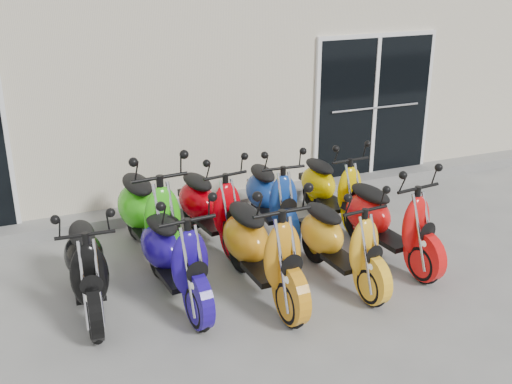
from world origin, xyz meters
TOP-DOWN VIEW (x-y plane):
  - ground at (0.00, 0.00)m, footprint 80.00×80.00m
  - building at (0.00, 5.20)m, footprint 14.00×6.00m
  - front_step at (0.00, 2.02)m, footprint 14.00×0.40m
  - door_right at (2.60, 2.17)m, footprint 2.02×0.08m
  - scooter_front_black at (-2.13, -0.08)m, footprint 0.73×1.77m
  - scooter_front_blue at (-1.26, -0.24)m, footprint 0.81×1.87m
  - scooter_front_orange_a at (-0.37, -0.48)m, footprint 0.78×1.95m
  - scooter_front_orange_b at (0.55, -0.53)m, footprint 0.77×1.74m
  - scooter_front_red at (1.33, -0.31)m, footprint 0.86×1.85m
  - scooter_back_green at (-1.27, 0.80)m, footprint 0.89×2.05m
  - scooter_back_red at (-0.47, 0.93)m, footprint 0.88×1.82m
  - scooter_back_blue at (0.36, 0.94)m, footprint 0.75×1.76m
  - scooter_back_yellow at (1.26, 0.97)m, footprint 0.69×1.70m

SIDE VIEW (x-z plane):
  - ground at x=0.00m, z-range 0.00..0.00m
  - front_step at x=0.00m, z-range 0.00..0.15m
  - scooter_back_yellow at x=1.26m, z-range 0.00..1.23m
  - scooter_front_orange_b at x=0.55m, z-range 0.00..1.25m
  - scooter_back_blue at x=0.36m, z-range 0.00..1.27m
  - scooter_front_black at x=-2.13m, z-range 0.00..1.28m
  - scooter_back_red at x=-0.47m, z-range 0.00..1.29m
  - scooter_front_red at x=1.33m, z-range 0.00..1.32m
  - scooter_front_blue at x=-1.26m, z-range 0.00..1.35m
  - scooter_front_orange_a at x=-0.37m, z-range 0.00..1.42m
  - scooter_back_green at x=-1.27m, z-range 0.00..1.48m
  - door_right at x=2.60m, z-range 0.15..2.37m
  - building at x=0.00m, z-range 0.00..3.20m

